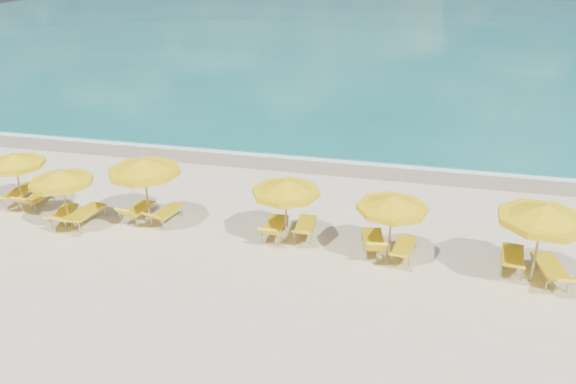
# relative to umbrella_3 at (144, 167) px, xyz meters

# --- Properties ---
(ground_plane) EXTENTS (120.00, 120.00, 0.00)m
(ground_plane) POSITION_rel_umbrella_3_xyz_m (4.68, -0.42, -2.11)
(ground_plane) COLOR beige
(ocean) EXTENTS (120.00, 80.00, 0.30)m
(ocean) POSITION_rel_umbrella_3_xyz_m (4.68, 47.58, -2.11)
(ocean) COLOR #126760
(ocean) RESTS_ON ground
(wet_sand_band) EXTENTS (120.00, 2.60, 0.01)m
(wet_sand_band) POSITION_rel_umbrella_3_xyz_m (4.68, 6.98, -2.11)
(wet_sand_band) COLOR tan
(wet_sand_band) RESTS_ON ground
(foam_line) EXTENTS (120.00, 1.20, 0.03)m
(foam_line) POSITION_rel_umbrella_3_xyz_m (4.68, 7.78, -2.11)
(foam_line) COLOR white
(foam_line) RESTS_ON ground
(whitecap_near) EXTENTS (14.00, 0.36, 0.05)m
(whitecap_near) POSITION_rel_umbrella_3_xyz_m (-1.32, 16.58, -2.11)
(whitecap_near) COLOR white
(whitecap_near) RESTS_ON ground
(whitecap_far) EXTENTS (18.00, 0.30, 0.05)m
(whitecap_far) POSITION_rel_umbrella_3_xyz_m (12.68, 23.58, -2.11)
(whitecap_far) COLOR white
(whitecap_far) RESTS_ON ground
(umbrella_1) EXTENTS (2.23, 2.23, 2.14)m
(umbrella_1) POSITION_rel_umbrella_3_xyz_m (-5.15, 0.17, -0.29)
(umbrella_1) COLOR tan
(umbrella_1) RESTS_ON ground
(umbrella_2) EXTENTS (2.14, 2.14, 2.12)m
(umbrella_2) POSITION_rel_umbrella_3_xyz_m (-2.60, -0.83, -0.31)
(umbrella_2) COLOR tan
(umbrella_2) RESTS_ON ground
(umbrella_3) EXTENTS (2.90, 2.90, 2.48)m
(umbrella_3) POSITION_rel_umbrella_3_xyz_m (0.00, 0.00, 0.00)
(umbrella_3) COLOR tan
(umbrella_3) RESTS_ON ground
(umbrella_4) EXTENTS (2.32, 2.32, 2.22)m
(umbrella_4) POSITION_rel_umbrella_3_xyz_m (4.90, -0.13, -0.22)
(umbrella_4) COLOR tan
(umbrella_4) RESTS_ON ground
(umbrella_5) EXTENTS (2.40, 2.40, 2.18)m
(umbrella_5) POSITION_rel_umbrella_3_xyz_m (8.23, -0.48, -0.26)
(umbrella_5) COLOR tan
(umbrella_5) RESTS_ON ground
(umbrella_6) EXTENTS (3.14, 3.14, 2.51)m
(umbrella_6) POSITION_rel_umbrella_3_xyz_m (12.33, -0.83, 0.02)
(umbrella_6) COLOR tan
(umbrella_6) RESTS_ON ground
(lounger_1_left) EXTENTS (0.73, 2.05, 0.75)m
(lounger_1_left) POSITION_rel_umbrella_3_xyz_m (-5.50, 0.57, -1.88)
(lounger_1_left) COLOR #A5A8AD
(lounger_1_left) RESTS_ON ground
(lounger_1_right) EXTENTS (0.61, 1.72, 0.79)m
(lounger_1_right) POSITION_rel_umbrella_3_xyz_m (-4.66, 0.37, -1.90)
(lounger_1_right) COLOR #A5A8AD
(lounger_1_right) RESTS_ON ground
(lounger_2_left) EXTENTS (0.88, 1.77, 0.68)m
(lounger_2_left) POSITION_rel_umbrella_3_xyz_m (-2.96, -0.54, -1.91)
(lounger_2_left) COLOR #A5A8AD
(lounger_2_left) RESTS_ON ground
(lounger_2_right) EXTENTS (0.99, 2.12, 0.79)m
(lounger_2_right) POSITION_rel_umbrella_3_xyz_m (-2.18, -0.53, -1.87)
(lounger_2_right) COLOR #A5A8AD
(lounger_2_right) RESTS_ON ground
(lounger_3_left) EXTENTS (0.71, 1.73, 0.82)m
(lounger_3_left) POSITION_rel_umbrella_3_xyz_m (-0.55, 0.27, -1.90)
(lounger_3_left) COLOR #A5A8AD
(lounger_3_left) RESTS_ON ground
(lounger_3_right) EXTENTS (0.90, 1.77, 0.77)m
(lounger_3_right) POSITION_rel_umbrella_3_xyz_m (0.51, 0.27, -1.90)
(lounger_3_right) COLOR #A5A8AD
(lounger_3_right) RESTS_ON ground
(lounger_4_left) EXTENTS (0.67, 1.89, 0.86)m
(lounger_4_left) POSITION_rel_umbrella_3_xyz_m (4.46, 0.09, -1.88)
(lounger_4_left) COLOR #A5A8AD
(lounger_4_left) RESTS_ON ground
(lounger_4_right) EXTENTS (0.70, 1.88, 0.75)m
(lounger_4_right) POSITION_rel_umbrella_3_xyz_m (5.44, 0.37, -1.89)
(lounger_4_right) COLOR #A5A8AD
(lounger_4_right) RESTS_ON ground
(lounger_5_left) EXTENTS (0.96, 1.97, 0.94)m
(lounger_5_left) POSITION_rel_umbrella_3_xyz_m (7.73, -0.21, -1.87)
(lounger_5_left) COLOR #A5A8AD
(lounger_5_left) RESTS_ON ground
(lounger_5_right) EXTENTS (0.83, 1.87, 0.67)m
(lounger_5_right) POSITION_rel_umbrella_3_xyz_m (8.69, -0.28, -1.90)
(lounger_5_right) COLOR #A5A8AD
(lounger_5_right) RESTS_ON ground
(lounger_6_left) EXTENTS (0.91, 2.04, 0.80)m
(lounger_6_left) POSITION_rel_umbrella_3_xyz_m (11.86, -0.26, -1.88)
(lounger_6_left) COLOR #A5A8AD
(lounger_6_left) RESTS_ON ground
(lounger_6_right) EXTENTS (0.97, 2.11, 0.79)m
(lounger_6_right) POSITION_rel_umbrella_3_xyz_m (12.86, -0.65, -1.87)
(lounger_6_right) COLOR #A5A8AD
(lounger_6_right) RESTS_ON ground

